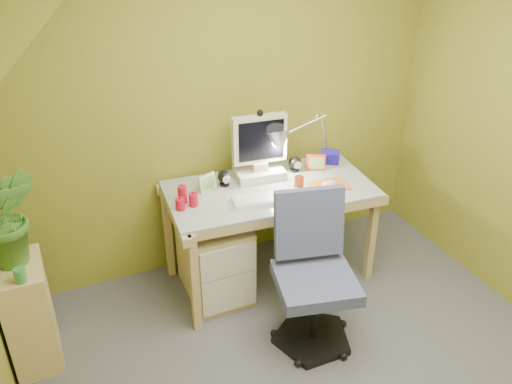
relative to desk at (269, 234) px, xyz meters
name	(u,v)px	position (x,y,z in m)	size (l,w,h in m)	color
wall_back	(221,109)	(-0.18, 0.42, 0.83)	(3.20, 0.01, 2.40)	olive
slope_ceiling	(100,123)	(-1.18, -1.18, 1.48)	(1.10, 3.20, 1.10)	white
desk	(269,234)	(0.00, 0.00, 0.00)	(1.40, 0.70, 0.75)	tan
monitor	(259,143)	(0.00, 0.18, 0.63)	(0.37, 0.22, 0.51)	beige
speaker_left	(224,178)	(-0.27, 0.16, 0.43)	(0.09, 0.09, 0.11)	black
speaker_right	(295,164)	(0.27, 0.16, 0.43)	(0.09, 0.09, 0.11)	black
keyboard	(268,198)	(-0.08, -0.14, 0.39)	(0.46, 0.15, 0.02)	white
mousepad	(329,186)	(0.38, -0.14, 0.38)	(0.26, 0.18, 0.01)	#C8711F
mouse	(329,184)	(0.38, -0.14, 0.39)	(0.10, 0.07, 0.04)	white
amber_tumbler	(299,182)	(0.18, -0.08, 0.42)	(0.07, 0.07, 0.08)	#953315
candle_cluster	(184,197)	(-0.60, 0.01, 0.43)	(0.16, 0.14, 0.12)	red
photo_frame_red	(316,162)	(0.42, 0.12, 0.43)	(0.14, 0.02, 0.12)	red
photo_frame_blue	(330,157)	(0.56, 0.16, 0.43)	(0.14, 0.02, 0.12)	navy
photo_frame_green	(207,183)	(-0.40, 0.14, 0.43)	(0.13, 0.02, 0.11)	beige
desk_lamp	(317,128)	(0.45, 0.18, 0.67)	(0.56, 0.24, 0.60)	#ACADB1
side_ledge	(29,314)	(-1.63, -0.17, -0.03)	(0.26, 0.40, 0.69)	tan
potted_plant	(9,217)	(-1.61, -0.12, 0.61)	(0.32, 0.26, 0.59)	#417828
green_cup	(20,275)	(-1.61, -0.32, 0.36)	(0.06, 0.06, 0.08)	#398A3F
task_chair	(316,280)	(-0.02, -0.71, 0.11)	(0.53, 0.53, 0.96)	#444B70
radiator	(309,220)	(0.51, 0.32, -0.20)	(0.35, 0.14, 0.35)	silver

